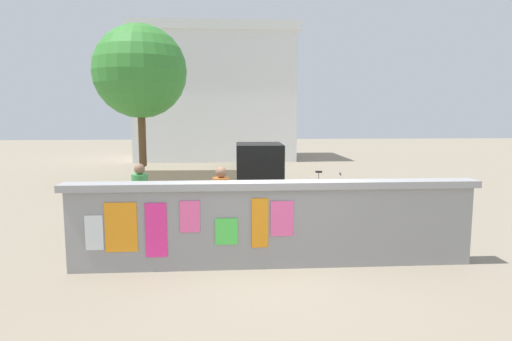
% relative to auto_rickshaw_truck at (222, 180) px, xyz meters
% --- Properties ---
extents(ground, '(60.00, 60.00, 0.00)m').
position_rel_auto_rickshaw_truck_xyz_m(ground, '(0.92, 3.77, -0.90)').
color(ground, gray).
extents(poster_wall, '(7.11, 0.42, 1.49)m').
position_rel_auto_rickshaw_truck_xyz_m(poster_wall, '(0.91, -4.23, -0.13)').
color(poster_wall, gray).
rests_on(poster_wall, ground).
extents(auto_rickshaw_truck, '(3.63, 1.58, 1.85)m').
position_rel_auto_rickshaw_truck_xyz_m(auto_rickshaw_truck, '(0.00, 0.00, 0.00)').
color(auto_rickshaw_truck, black).
rests_on(auto_rickshaw_truck, ground).
extents(motorcycle, '(1.90, 0.56, 0.87)m').
position_rel_auto_rickshaw_truck_xyz_m(motorcycle, '(3.39, -1.57, -0.44)').
color(motorcycle, black).
rests_on(motorcycle, ground).
extents(bicycle_near, '(1.71, 0.44, 0.95)m').
position_rel_auto_rickshaw_truck_xyz_m(bicycle_near, '(1.44, -3.06, -0.54)').
color(bicycle_near, black).
rests_on(bicycle_near, ground).
extents(bicycle_far, '(1.69, 0.50, 0.95)m').
position_rel_auto_rickshaw_truck_xyz_m(bicycle_far, '(2.99, 1.12, -0.54)').
color(bicycle_far, black).
rests_on(bicycle_far, ground).
extents(person_walking, '(0.48, 0.48, 1.62)m').
position_rel_auto_rickshaw_truck_xyz_m(person_walking, '(0.02, -3.09, 0.09)').
color(person_walking, '#3F994C').
rests_on(person_walking, ground).
extents(person_bystander, '(0.45, 0.45, 1.62)m').
position_rel_auto_rickshaw_truck_xyz_m(person_bystander, '(-1.66, -2.48, 0.09)').
color(person_bystander, '#BF6626').
rests_on(person_bystander, ground).
extents(tree_roadside, '(3.58, 3.58, 6.03)m').
position_rel_auto_rickshaw_truck_xyz_m(tree_roadside, '(-3.15, 5.99, 3.32)').
color(tree_roadside, brown).
rests_on(tree_roadside, ground).
extents(building_background, '(9.10, 5.47, 7.47)m').
position_rel_auto_rickshaw_truck_xyz_m(building_background, '(-0.45, 14.74, 2.86)').
color(building_background, white).
rests_on(building_background, ground).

